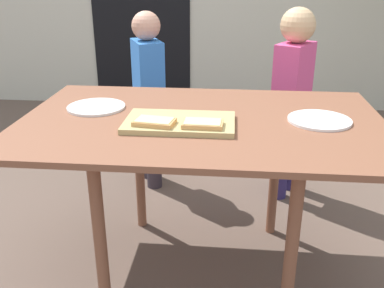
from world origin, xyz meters
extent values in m
plane|color=brown|center=(0.00, 0.00, 0.00)|extent=(16.00, 16.00, 0.00)
cube|color=brown|center=(0.00, 0.00, 0.70)|extent=(1.40, 0.89, 0.02)
cylinder|color=brown|center=(-0.33, -0.33, 0.34)|extent=(0.05, 0.05, 0.69)
cylinder|color=brown|center=(0.33, -0.33, 0.34)|extent=(0.05, 0.05, 0.69)
cylinder|color=brown|center=(-0.33, 0.33, 0.34)|extent=(0.05, 0.05, 0.69)
cylinder|color=brown|center=(0.33, 0.33, 0.34)|extent=(0.05, 0.05, 0.69)
cube|color=tan|center=(-0.08, -0.08, 0.72)|extent=(0.40, 0.25, 0.02)
cube|color=tan|center=(0.01, -0.14, 0.74)|extent=(0.15, 0.09, 0.02)
cube|color=beige|center=(0.01, -0.14, 0.75)|extent=(0.13, 0.08, 0.00)
cube|color=tan|center=(-0.16, -0.13, 0.74)|extent=(0.15, 0.11, 0.02)
cube|color=beige|center=(-0.16, -0.13, 0.75)|extent=(0.14, 0.10, 0.00)
cylinder|color=white|center=(0.45, 0.01, 0.72)|extent=(0.24, 0.24, 0.01)
cylinder|color=white|center=(-0.45, 0.09, 0.72)|extent=(0.24, 0.24, 0.01)
cylinder|color=#332B33|center=(-0.40, 0.89, 0.27)|extent=(0.09, 0.09, 0.53)
cylinder|color=#332B33|center=(-0.34, 0.76, 0.27)|extent=(0.09, 0.09, 0.53)
cube|color=blue|center=(-0.37, 0.82, 0.70)|extent=(0.23, 0.28, 0.34)
sphere|color=tan|center=(-0.37, 0.82, 0.95)|extent=(0.16, 0.16, 0.16)
cylinder|color=navy|center=(0.47, 0.82, 0.24)|extent=(0.09, 0.09, 0.48)
cylinder|color=navy|center=(0.40, 0.70, 0.24)|extent=(0.09, 0.09, 0.48)
cube|color=#E54C8C|center=(0.44, 0.76, 0.68)|extent=(0.24, 0.28, 0.40)
sphere|color=#DDB081|center=(0.44, 0.76, 0.97)|extent=(0.18, 0.18, 0.18)
camera|label=1|loc=(0.11, -1.57, 1.26)|focal=40.41mm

